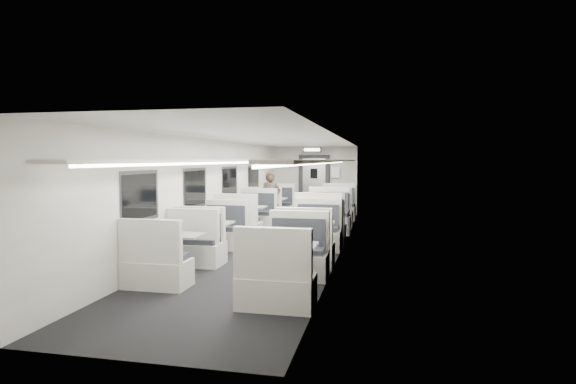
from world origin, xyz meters
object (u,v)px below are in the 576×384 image
at_px(booth_left_d, 178,254).
at_px(exit_sign, 312,150).
at_px(booth_right_a, 336,211).
at_px(passenger, 271,200).
at_px(booth_left_a, 272,210).
at_px(vestibule_door, 314,185).
at_px(booth_right_c, 312,239).
at_px(booth_left_b, 248,221).
at_px(booth_right_b, 325,223).
at_px(booth_right_d, 288,267).
at_px(booth_left_c, 212,239).

distance_m(booth_left_d, exit_sign, 8.61).
bearing_deg(booth_right_a, passenger, -147.46).
distance_m(booth_left_a, vestibule_door, 2.52).
distance_m(booth_right_c, passenger, 4.09).
height_order(booth_left_b, exit_sign, exit_sign).
relative_size(booth_left_a, booth_right_b, 0.95).
bearing_deg(booth_right_d, booth_right_b, 90.00).
distance_m(booth_left_c, passenger, 3.98).
distance_m(booth_left_d, vestibule_door, 8.90).
bearing_deg(passenger, booth_left_d, -100.53).
xyz_separation_m(booth_right_a, booth_right_b, (0.00, -2.68, 0.01)).
bearing_deg(booth_right_a, booth_left_d, -106.85).
bearing_deg(passenger, booth_right_c, -72.37).
relative_size(booth_left_a, booth_right_c, 1.05).
bearing_deg(booth_right_b, booth_left_c, -129.93).
xyz_separation_m(booth_left_d, exit_sign, (1.00, 8.33, 1.92)).
height_order(booth_left_c, exit_sign, exit_sign).
height_order(booth_right_b, passenger, passenger).
bearing_deg(booth_left_a, booth_right_a, 0.08).
bearing_deg(booth_left_d, exit_sign, 83.15).
bearing_deg(passenger, booth_right_d, -81.73).
relative_size(booth_left_b, booth_right_b, 0.95).
xyz_separation_m(booth_left_a, exit_sign, (1.00, 1.73, 1.90)).
height_order(booth_left_a, booth_right_c, booth_left_a).
bearing_deg(booth_left_c, booth_right_d, -46.14).
relative_size(booth_left_d, booth_right_c, 0.97).
relative_size(booth_left_a, booth_left_c, 1.08).
xyz_separation_m(booth_right_c, vestibule_door, (-1.00, 7.00, 0.67)).
distance_m(booth_left_c, booth_right_b, 3.12).
bearing_deg(booth_right_c, booth_left_d, -137.82).
bearing_deg(vestibule_door, booth_left_b, -101.82).
distance_m(booth_left_b, booth_right_c, 2.99).
bearing_deg(exit_sign, booth_left_b, -103.12).
bearing_deg(booth_left_a, booth_left_d, -90.00).
xyz_separation_m(booth_right_d, vestibule_door, (-1.00, 9.36, 0.67)).
relative_size(booth_left_c, booth_right_b, 0.87).
bearing_deg(booth_left_b, booth_right_d, -66.43).
xyz_separation_m(booth_left_c, booth_right_a, (2.00, 5.07, 0.04)).
bearing_deg(vestibule_door, exit_sign, -90.00).
bearing_deg(passenger, exit_sign, 67.01).
xyz_separation_m(booth_right_d, passenger, (-1.76, 6.02, 0.44)).
xyz_separation_m(booth_left_b, booth_right_b, (2.00, -0.11, 0.02)).
bearing_deg(booth_left_c, booth_right_c, 7.87).
xyz_separation_m(booth_left_d, booth_right_d, (2.00, -0.55, 0.01)).
height_order(booth_right_c, passenger, passenger).
distance_m(booth_right_a, exit_sign, 2.75).
distance_m(booth_right_a, booth_right_c, 4.79).
height_order(booth_right_c, exit_sign, exit_sign).
xyz_separation_m(booth_left_b, booth_left_c, (0.00, -2.50, -0.03)).
relative_size(booth_right_c, booth_right_d, 1.00).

